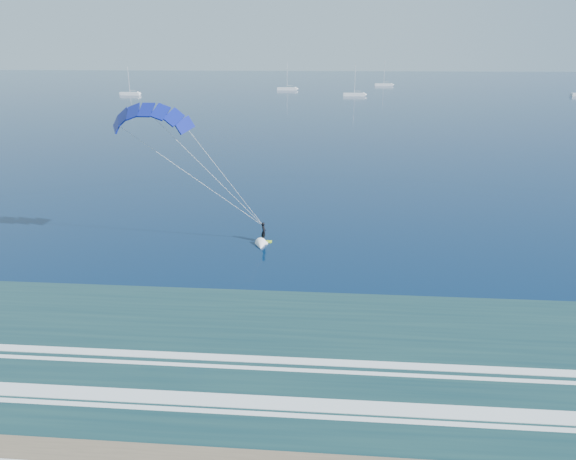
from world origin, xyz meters
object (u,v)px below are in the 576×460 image
(sailboat_1, at_px, (287,89))
(sailboat_3, at_px, (384,85))
(sailboat_2, at_px, (354,94))
(kitesurfer_rig, at_px, (206,170))
(sailboat_0, at_px, (130,94))

(sailboat_1, height_order, sailboat_3, sailboat_3)
(sailboat_2, bearing_deg, kitesurfer_rig, -96.92)
(sailboat_0, bearing_deg, kitesurfer_rig, -66.94)
(sailboat_2, bearing_deg, sailboat_1, 135.39)
(sailboat_0, xyz_separation_m, sailboat_3, (109.67, 65.86, 0.01))
(sailboat_2, distance_m, sailboat_3, 64.85)
(sailboat_0, bearing_deg, sailboat_3, 30.99)
(kitesurfer_rig, height_order, sailboat_3, kitesurfer_rig)
(sailboat_1, bearing_deg, sailboat_3, 34.95)
(kitesurfer_rig, bearing_deg, sailboat_0, 113.06)
(kitesurfer_rig, distance_m, sailboat_2, 172.26)
(sailboat_0, height_order, sailboat_2, sailboat_2)
(kitesurfer_rig, relative_size, sailboat_3, 1.19)
(sailboat_3, bearing_deg, sailboat_1, -145.05)
(kitesurfer_rig, bearing_deg, sailboat_3, 80.65)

